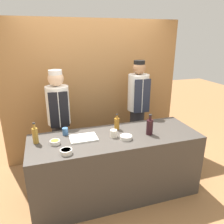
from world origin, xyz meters
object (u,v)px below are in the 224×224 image
object	(u,v)px
sauce_bowl_white	(126,137)
cutting_board	(83,138)
sauce_bowl_orange	(66,151)
bottle_wine	(150,127)
cup_blue	(65,131)
bottle_amber	(117,123)
chef_left	(59,119)
sauce_bowl_yellow	(55,142)
bottle_vinegar	(35,135)
chef_right	(138,108)
cup_cream	(114,133)

from	to	relation	value
sauce_bowl_white	cutting_board	world-z (taller)	sauce_bowl_white
sauce_bowl_orange	cutting_board	bearing A→B (deg)	51.22
bottle_wine	cup_blue	bearing A→B (deg)	163.02
bottle_amber	cup_blue	bearing A→B (deg)	177.15
sauce_bowl_white	bottle_amber	bearing A→B (deg)	91.98
cup_blue	chef_left	world-z (taller)	chef_left
sauce_bowl_yellow	bottle_vinegar	size ratio (longest dim) A/B	0.45
sauce_bowl_white	bottle_vinegar	size ratio (longest dim) A/B	0.56
chef_right	bottle_amber	bearing A→B (deg)	-134.79
sauce_bowl_orange	chef_left	size ratio (longest dim) A/B	0.08
bottle_vinegar	cup_blue	world-z (taller)	bottle_vinegar
cutting_board	bottle_wine	xyz separation A→B (m)	(0.86, -0.13, 0.10)
sauce_bowl_white	chef_right	bearing A→B (deg)	58.32
cutting_board	bottle_wine	bearing A→B (deg)	-8.71
sauce_bowl_orange	sauce_bowl_yellow	bearing A→B (deg)	110.59
bottle_amber	chef_left	world-z (taller)	chef_left
bottle_vinegar	bottle_amber	size ratio (longest dim) A/B	1.20
sauce_bowl_white	bottle_amber	world-z (taller)	bottle_amber
sauce_bowl_yellow	sauce_bowl_orange	xyz separation A→B (m)	(0.10, -0.27, 0.00)
cutting_board	bottle_vinegar	distance (m)	0.59
chef_left	bottle_amber	bearing A→B (deg)	-37.76
bottle_vinegar	cup_cream	bearing A→B (deg)	-7.53
sauce_bowl_yellow	chef_left	distance (m)	0.78
sauce_bowl_yellow	sauce_bowl_white	bearing A→B (deg)	-8.65
bottle_amber	cup_cream	world-z (taller)	bottle_amber
cup_cream	chef_right	distance (m)	1.06
sauce_bowl_yellow	chef_right	xyz separation A→B (m)	(1.43, 0.78, 0.05)
cutting_board	bottle_vinegar	xyz separation A→B (m)	(-0.57, 0.06, 0.09)
sauce_bowl_yellow	bottle_wine	size ratio (longest dim) A/B	0.43
cup_cream	cup_blue	bearing A→B (deg)	156.21
chef_left	chef_right	distance (m)	1.32
sauce_bowl_yellow	bottle_amber	distance (m)	0.88
bottle_amber	sauce_bowl_yellow	bearing A→B (deg)	-166.90
bottle_amber	bottle_wine	bearing A→B (deg)	-39.06
sauce_bowl_orange	sauce_bowl_white	world-z (taller)	sauce_bowl_orange
cup_blue	chef_right	world-z (taller)	chef_right
sauce_bowl_white	cup_blue	distance (m)	0.81
bottle_wine	cup_cream	bearing A→B (deg)	172.12
sauce_bowl_yellow	bottle_wine	xyz separation A→B (m)	(1.22, -0.09, 0.08)
sauce_bowl_white	chef_left	world-z (taller)	chef_left
bottle_vinegar	sauce_bowl_orange	bearing A→B (deg)	-49.29
bottle_vinegar	bottle_wine	size ratio (longest dim) A/B	0.95
sauce_bowl_orange	bottle_amber	world-z (taller)	bottle_amber
cutting_board	chef_right	xyz separation A→B (m)	(1.08, 0.74, 0.06)
cup_cream	chef_left	world-z (taller)	chef_left
sauce_bowl_white	bottle_wine	distance (m)	0.36
sauce_bowl_yellow	bottle_vinegar	bearing A→B (deg)	155.13
sauce_bowl_yellow	cutting_board	size ratio (longest dim) A/B	0.35
sauce_bowl_white	chef_left	xyz separation A→B (m)	(-0.76, 0.91, -0.00)
bottle_amber	cup_cream	size ratio (longest dim) A/B	2.31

